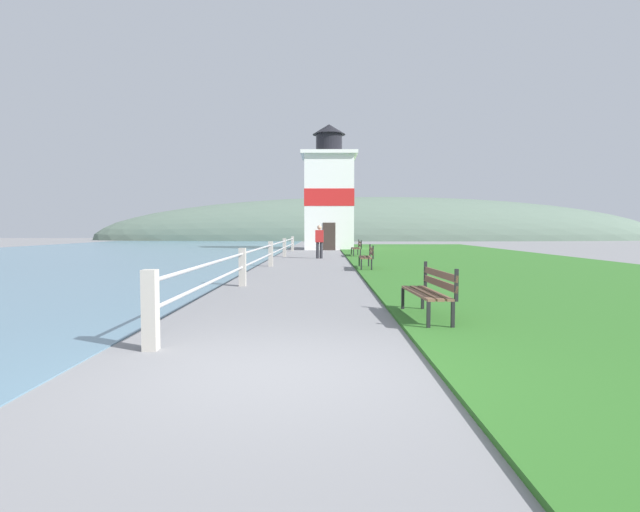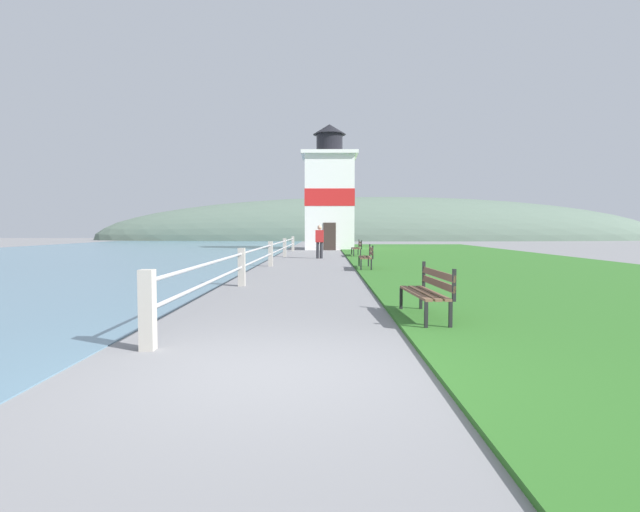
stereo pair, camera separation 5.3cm
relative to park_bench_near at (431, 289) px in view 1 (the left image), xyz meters
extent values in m
plane|color=slate|center=(-2.33, -3.07, -0.54)|extent=(160.00, 160.00, 0.00)
cube|color=#2D6623|center=(5.42, 14.25, -0.51)|extent=(12.00, 51.97, 0.06)
cube|color=slate|center=(-16.58, 14.25, -0.53)|extent=(24.00, 83.15, 0.01)
cube|color=#A8A399|center=(-3.98, -2.07, -0.03)|extent=(0.18, 0.18, 1.03)
cube|color=#A8A399|center=(-3.98, 5.04, -0.03)|extent=(0.18, 0.18, 1.03)
cube|color=#A8A399|center=(-3.98, 12.15, -0.03)|extent=(0.18, 0.18, 1.03)
cube|color=#A8A399|center=(-3.98, 19.26, -0.03)|extent=(0.18, 0.18, 1.03)
cube|color=#A8A399|center=(-3.98, 26.37, -0.03)|extent=(0.18, 0.18, 1.03)
cylinder|color=#B2B2B7|center=(-3.98, 12.15, 0.33)|extent=(0.06, 28.45, 0.06)
cylinder|color=#B2B2B7|center=(-3.98, 12.15, -0.03)|extent=(0.06, 28.45, 0.06)
cube|color=brown|center=(-0.24, -0.01, -0.07)|extent=(0.23, 1.80, 0.04)
cube|color=brown|center=(-0.09, -0.01, -0.07)|extent=(0.23, 1.80, 0.04)
cube|color=brown|center=(0.06, 0.00, -0.07)|extent=(0.23, 1.80, 0.04)
cube|color=brown|center=(0.14, 0.01, 0.25)|extent=(0.17, 1.80, 0.11)
cube|color=brown|center=(0.14, 0.01, 0.09)|extent=(0.17, 1.80, 0.11)
cube|color=black|center=(-0.22, -0.89, -0.31)|extent=(0.05, 0.05, 0.45)
cube|color=black|center=(-0.33, 0.85, -0.31)|extent=(0.05, 0.05, 0.45)
cube|color=black|center=(0.15, -0.87, -0.31)|extent=(0.05, 0.05, 0.45)
cube|color=black|center=(0.04, 0.88, -0.31)|extent=(0.05, 0.05, 0.45)
cube|color=black|center=(0.20, -0.86, 0.16)|extent=(0.05, 0.05, 0.49)
cube|color=black|center=(0.09, 0.88, 0.16)|extent=(0.05, 0.05, 0.49)
cube|color=brown|center=(-0.37, 10.54, -0.07)|extent=(0.17, 1.83, 0.04)
cube|color=brown|center=(-0.23, 10.54, -0.07)|extent=(0.17, 1.83, 0.04)
cube|color=brown|center=(-0.08, 10.53, -0.07)|extent=(0.17, 1.83, 0.04)
cube|color=brown|center=(0.01, 10.53, 0.25)|extent=(0.11, 1.83, 0.11)
cube|color=brown|center=(0.01, 10.53, 0.09)|extent=(0.11, 1.83, 0.11)
cube|color=black|center=(-0.44, 9.65, -0.31)|extent=(0.05, 0.05, 0.45)
cube|color=black|center=(-0.39, 11.43, -0.31)|extent=(0.05, 0.05, 0.45)
cube|color=black|center=(-0.07, 9.64, -0.31)|extent=(0.05, 0.05, 0.45)
cube|color=black|center=(-0.02, 11.42, -0.31)|extent=(0.05, 0.05, 0.45)
cube|color=black|center=(-0.02, 9.64, 0.16)|extent=(0.05, 0.05, 0.49)
cube|color=black|center=(0.03, 11.42, 0.16)|extent=(0.05, 0.05, 0.49)
cube|color=brown|center=(-0.16, 19.42, -0.07)|extent=(0.13, 1.84, 0.04)
cube|color=brown|center=(-0.01, 19.43, -0.07)|extent=(0.13, 1.84, 0.04)
cube|color=brown|center=(0.13, 19.43, -0.07)|extent=(0.13, 1.84, 0.04)
cube|color=brown|center=(0.22, 19.43, 0.25)|extent=(0.07, 1.84, 0.11)
cube|color=brown|center=(0.22, 19.43, 0.09)|extent=(0.07, 1.84, 0.11)
cube|color=black|center=(-0.19, 18.53, -0.31)|extent=(0.05, 0.05, 0.45)
cube|color=black|center=(-0.21, 20.32, -0.31)|extent=(0.05, 0.05, 0.45)
cube|color=black|center=(0.18, 18.53, -0.31)|extent=(0.05, 0.05, 0.45)
cube|color=black|center=(0.16, 20.32, -0.31)|extent=(0.05, 0.05, 0.45)
cube|color=black|center=(0.23, 18.54, 0.16)|extent=(0.05, 0.05, 0.49)
cube|color=black|center=(0.21, 20.32, 0.16)|extent=(0.05, 0.05, 0.49)
cube|color=white|center=(-1.41, 29.60, 2.95)|extent=(3.60, 3.60, 6.97)
cube|color=red|center=(-1.41, 29.60, 3.30)|extent=(3.64, 3.64, 1.25)
cube|color=white|center=(-1.41, 29.60, 6.56)|extent=(4.13, 4.13, 0.25)
cylinder|color=black|center=(-1.41, 29.60, 7.38)|extent=(1.98, 1.98, 1.41)
cone|color=black|center=(-1.41, 29.60, 8.48)|extent=(2.47, 2.47, 0.77)
cube|color=#332823|center=(-1.41, 27.78, 0.46)|extent=(0.90, 0.06, 2.00)
cylinder|color=#28282D|center=(-2.12, 17.71, -0.11)|extent=(0.16, 0.16, 0.85)
cylinder|color=#28282D|center=(-1.93, 17.70, -0.11)|extent=(0.16, 0.16, 0.85)
cube|color=#B22323|center=(-2.02, 17.71, 0.63)|extent=(0.43, 0.25, 0.64)
sphere|color=tan|center=(-2.02, 17.71, 1.08)|extent=(0.23, 0.23, 0.23)
ellipsoid|color=#566B5B|center=(5.67, 61.57, -0.54)|extent=(80.00, 16.00, 12.00)
camera|label=1|loc=(-1.79, -8.29, 1.00)|focal=28.00mm
camera|label=2|loc=(-1.73, -8.29, 1.00)|focal=28.00mm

